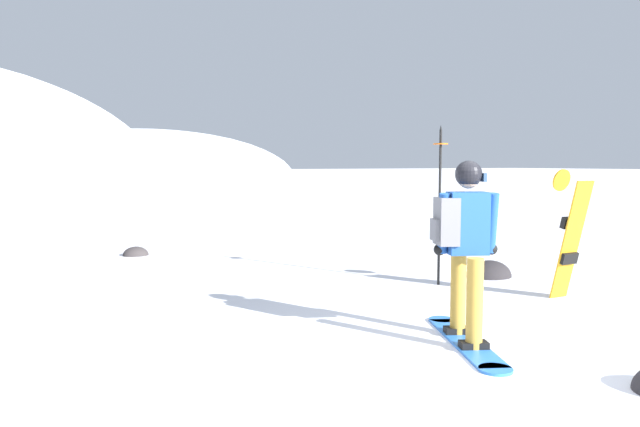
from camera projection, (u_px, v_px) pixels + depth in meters
The scene contains 7 objects.
ground_plane at pixel (507, 360), 5.19m from camera, with size 300.00×300.00×0.00m, color white.
ridge_peak_far at pixel (145, 182), 54.43m from camera, with size 27.70×24.93×9.47m.
snowboarder_main at pixel (464, 246), 5.60m from camera, with size 0.88×1.72×1.71m.
spare_snowboard at pixel (570, 234), 7.41m from camera, with size 0.28×0.41×1.62m.
piste_marker_near at pixel (440, 195), 8.28m from camera, with size 0.20×0.20×2.21m.
rock_dark at pixel (136, 255), 11.05m from camera, with size 0.46×0.39×0.33m.
rock_small at pixel (489, 276), 9.00m from camera, with size 0.69×0.59×0.48m.
Camera 1 is at (-3.75, -3.77, 1.69)m, focal length 33.83 mm.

